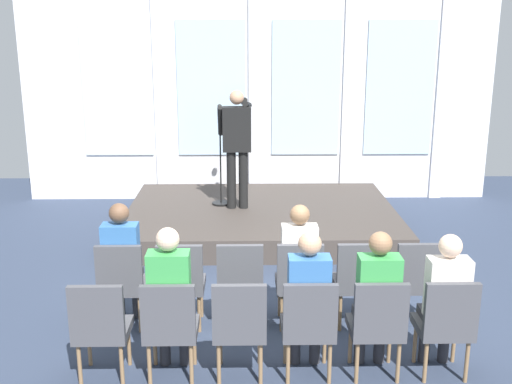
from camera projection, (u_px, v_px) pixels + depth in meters
The scene contains 23 objects.
ground_plane at pixel (270, 335), 6.22m from camera, with size 13.41×13.41×0.00m, color #2D384C.
rear_partition at pixel (261, 72), 10.61m from camera, with size 8.16×0.14×4.54m.
stage_platform at pixel (261, 218), 9.43m from camera, with size 4.03×2.99×0.33m, color #3F3833.
speaker at pixel (237, 140), 9.14m from camera, with size 0.51×0.69×1.78m.
mic_stand at pixel (221, 183), 9.49m from camera, with size 0.28×0.28×1.56m.
chair_r0_c0 at pixel (122, 280), 6.22m from camera, with size 0.46×0.44×0.94m.
audience_r0_c0 at pixel (122, 258), 6.25m from camera, with size 0.36×0.39×1.32m.
chair_r0_c1 at pixel (181, 279), 6.23m from camera, with size 0.46×0.44×0.94m.
chair_r0_c2 at pixel (240, 279), 6.24m from camera, with size 0.46×0.44×0.94m.
chair_r0_c3 at pixel (299, 279), 6.25m from camera, with size 0.46×0.44×0.94m.
audience_r0_c3 at pixel (299, 258), 6.28m from camera, with size 0.36×0.39×1.30m.
chair_r0_c4 at pixel (358, 278), 6.26m from camera, with size 0.46×0.44×0.94m.
chair_r0_c5 at pixel (416, 278), 6.27m from camera, with size 0.46×0.44×0.94m.
chair_r1_c0 at pixel (101, 325), 5.29m from camera, with size 0.46×0.44×0.94m.
chair_r1_c1 at pixel (170, 324), 5.30m from camera, with size 0.46×0.44×0.94m.
audience_r1_c1 at pixel (170, 295), 5.31m from camera, with size 0.36×0.39×1.39m.
chair_r1_c2 at pixel (240, 323), 5.31m from camera, with size 0.46×0.44×0.94m.
chair_r1_c3 at pixel (309, 323), 5.32m from camera, with size 0.46×0.44×0.94m.
audience_r1_c3 at pixel (308, 297), 5.34m from camera, with size 0.36×0.39×1.34m.
chair_r1_c4 at pixel (377, 322), 5.33m from camera, with size 0.46×0.44×0.94m.
audience_r1_c4 at pixel (377, 296), 5.36m from camera, with size 0.36×0.39×1.34m.
chair_r1_c5 at pixel (446, 322), 5.34m from camera, with size 0.46×0.44×0.94m.
audience_r1_c5 at pixel (445, 297), 5.37m from camera, with size 0.36×0.39×1.31m.
Camera 1 is at (-0.25, -5.63, 3.01)m, focal length 43.27 mm.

